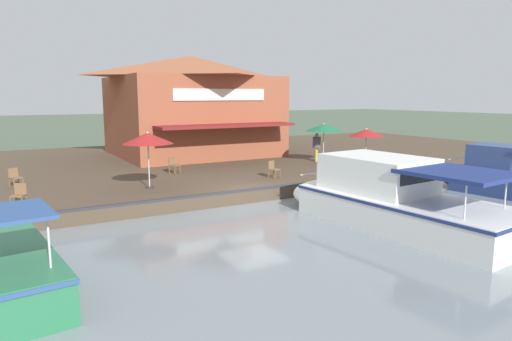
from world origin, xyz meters
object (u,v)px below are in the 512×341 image
motorboat_outer_channel (501,176)px  tree_downstream_bank (198,94)px  cafe_chair_beside_entrance (15,176)px  cafe_chair_back_row_seat (173,164)px  patio_umbrella_mid_patio_left (324,128)px  cafe_chair_under_first_umbrella (19,194)px  patio_umbrella_by_entrance (366,133)px  motorboat_fourth_along (385,198)px  patio_umbrella_near_quay_edge (148,138)px  mooring_post (365,167)px  person_mid_patio (317,144)px  cafe_chair_mid_patio (273,168)px  waterfront_restaurant (192,105)px

motorboat_outer_channel → tree_downstream_bank: (-23.23, -5.57, 3.93)m
cafe_chair_beside_entrance → cafe_chair_back_row_seat: 7.47m
patio_umbrella_mid_patio_left → cafe_chair_under_first_umbrella: size_ratio=2.82×
patio_umbrella_by_entrance → motorboat_fourth_along: (7.43, -6.02, -1.64)m
patio_umbrella_near_quay_edge → patio_umbrella_mid_patio_left: patio_umbrella_near_quay_edge is taller
motorboat_outer_channel → tree_downstream_bank: bearing=-166.5°
cafe_chair_beside_entrance → cafe_chair_under_first_umbrella: size_ratio=1.00×
cafe_chair_beside_entrance → cafe_chair_back_row_seat: same height
cafe_chair_beside_entrance → cafe_chair_under_first_umbrella: (4.21, -0.02, 0.00)m
motorboat_fourth_along → motorboat_outer_channel: (-0.80, 8.34, -0.04)m
cafe_chair_under_first_umbrella → mooring_post: bearing=84.2°
motorboat_outer_channel → person_mid_patio: bearing=-163.2°
cafe_chair_back_row_seat → tree_downstream_bank: size_ratio=0.14×
cafe_chair_under_first_umbrella → motorboat_fourth_along: size_ratio=0.09×
cafe_chair_back_row_seat → tree_downstream_bank: tree_downstream_bank is taller
patio_umbrella_mid_patio_left → cafe_chair_back_row_seat: 9.64m
patio_umbrella_mid_patio_left → motorboat_fourth_along: (10.49, -5.42, -1.77)m
cafe_chair_mid_patio → tree_downstream_bank: tree_downstream_bank is taller
cafe_chair_back_row_seat → cafe_chair_beside_entrance: bearing=-89.9°
mooring_post → tree_downstream_bank: (-18.67, -1.32, 3.78)m
cafe_chair_under_first_umbrella → motorboat_outer_channel: motorboat_outer_channel is taller
person_mid_patio → motorboat_fourth_along: 12.20m
mooring_post → cafe_chair_back_row_seat: bearing=-125.5°
patio_umbrella_near_quay_edge → cafe_chair_beside_entrance: patio_umbrella_near_quay_edge is taller
cafe_chair_mid_patio → person_mid_patio: person_mid_patio is taller
waterfront_restaurant → patio_umbrella_by_entrance: (10.97, 6.05, -1.45)m
patio_umbrella_mid_patio_left → mooring_post: 5.55m
tree_downstream_bank → cafe_chair_back_row_seat: bearing=-28.0°
cafe_chair_back_row_seat → cafe_chair_mid_patio: bearing=45.5°
cafe_chair_beside_entrance → tree_downstream_bank: bearing=132.0°
person_mid_patio → patio_umbrella_by_entrance: bearing=12.0°
patio_umbrella_by_entrance → patio_umbrella_mid_patio_left: bearing=-168.9°
motorboat_fourth_along → cafe_chair_beside_entrance: bearing=-134.1°
patio_umbrella_near_quay_edge → tree_downstream_bank: tree_downstream_bank is taller
patio_umbrella_mid_patio_left → mooring_post: patio_umbrella_mid_patio_left is taller
mooring_post → person_mid_patio: bearing=168.2°
mooring_post → cafe_chair_beside_entrance: bearing=-110.4°
cafe_chair_back_row_seat → tree_downstream_bank: bearing=152.0°
patio_umbrella_by_entrance → cafe_chair_under_first_umbrella: patio_umbrella_by_entrance is taller
person_mid_patio → patio_umbrella_near_quay_edge: bearing=-75.3°
tree_downstream_bank → patio_umbrella_by_entrance: bearing=11.1°
cafe_chair_under_first_umbrella → motorboat_fourth_along: 13.47m
person_mid_patio → motorboat_fourth_along: size_ratio=0.19×
cafe_chair_under_first_umbrella → motorboat_fourth_along: (6.96, 11.54, -0.11)m
cafe_chair_under_first_umbrella → cafe_chair_back_row_seat: bearing=119.5°
patio_umbrella_mid_patio_left → cafe_chair_mid_patio: bearing=-61.0°
patio_umbrella_mid_patio_left → mooring_post: size_ratio=2.56×
patio_umbrella_near_quay_edge → patio_umbrella_mid_patio_left: size_ratio=1.05×
patio_umbrella_near_quay_edge → cafe_chair_under_first_umbrella: patio_umbrella_near_quay_edge is taller
cafe_chair_beside_entrance → motorboat_fourth_along: size_ratio=0.09×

